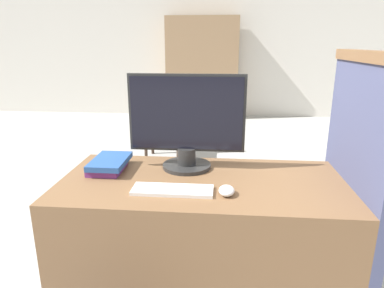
% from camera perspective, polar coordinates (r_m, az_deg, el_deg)
% --- Properties ---
extents(wall_back, '(12.00, 0.06, 2.80)m').
position_cam_1_polar(wall_back, '(6.71, 4.60, 16.69)').
color(wall_back, silver).
rests_on(wall_back, ground_plane).
extents(desk, '(1.39, 0.68, 0.74)m').
position_cam_1_polar(desk, '(1.85, 1.59, -16.59)').
color(desk, brown).
rests_on(desk, ground_plane).
extents(carrel_divider, '(0.07, 0.73, 1.35)m').
position_cam_1_polar(carrel_divider, '(1.83, 24.97, -7.45)').
color(carrel_divider, '#474C70').
rests_on(carrel_divider, ground_plane).
extents(monitor, '(0.60, 0.26, 0.50)m').
position_cam_1_polar(monitor, '(1.77, -0.90, 3.45)').
color(monitor, '#282828').
rests_on(monitor, desk).
extents(keyboard, '(0.36, 0.12, 0.02)m').
position_cam_1_polar(keyboard, '(1.55, -3.25, -7.68)').
color(keyboard, white).
rests_on(keyboard, desk).
extents(mouse, '(0.07, 0.10, 0.04)m').
position_cam_1_polar(mouse, '(1.53, 5.79, -7.73)').
color(mouse, white).
rests_on(mouse, desk).
extents(book_stack, '(0.18, 0.27, 0.06)m').
position_cam_1_polar(book_stack, '(1.84, -13.72, -3.30)').
color(book_stack, '#7A3384').
rests_on(book_stack, desk).
extents(far_chair, '(0.44, 0.44, 0.90)m').
position_cam_1_polar(far_chair, '(4.18, -4.51, 4.50)').
color(far_chair, '#38281E').
rests_on(far_chair, ground_plane).
extents(bookshelf_far, '(1.32, 0.32, 1.84)m').
position_cam_1_polar(bookshelf_far, '(6.49, 1.68, 12.49)').
color(bookshelf_far, '#9E7A56').
rests_on(bookshelf_far, ground_plane).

